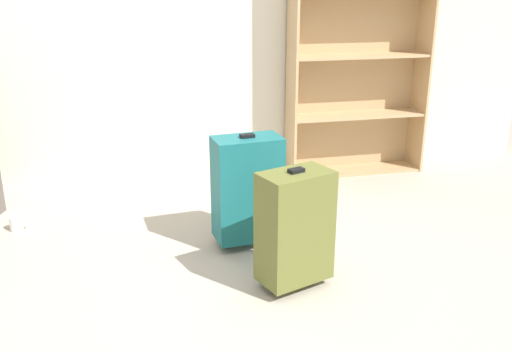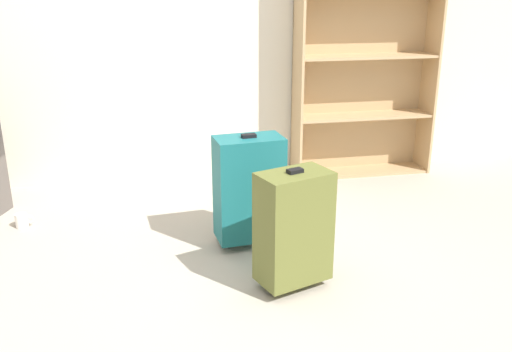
{
  "view_description": "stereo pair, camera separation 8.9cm",
  "coord_description": "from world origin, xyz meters",
  "views": [
    {
      "loc": [
        -0.67,
        -2.37,
        1.54
      ],
      "look_at": [
        -0.02,
        0.39,
        0.55
      ],
      "focal_mm": 39.09,
      "sensor_mm": 36.0,
      "label": 1
    },
    {
      "loc": [
        -0.58,
        -2.39,
        1.54
      ],
      "look_at": [
        -0.02,
        0.39,
        0.55
      ],
      "focal_mm": 39.09,
      "sensor_mm": 36.0,
      "label": 2
    }
  ],
  "objects": [
    {
      "name": "back_wall",
      "position": [
        0.0,
        2.07,
        1.3
      ],
      "size": [
        5.63,
        0.1,
        2.6
      ],
      "primitive_type": "cube",
      "color": "beige",
      "rests_on": "ground"
    },
    {
      "name": "bookshelf",
      "position": [
        1.18,
        1.89,
        1.17
      ],
      "size": [
        1.15,
        0.29,
        1.94
      ],
      "color": "tan",
      "rests_on": "ground"
    },
    {
      "name": "mug",
      "position": [
        -1.43,
        1.23,
        0.05
      ],
      "size": [
        0.12,
        0.08,
        0.1
      ],
      "color": "white",
      "rests_on": "ground"
    },
    {
      "name": "ground_plane",
      "position": [
        0.0,
        0.0,
        0.0
      ],
      "size": [
        9.85,
        9.85,
        0.0
      ],
      "primitive_type": "plane",
      "color": "#B2A899"
    },
    {
      "name": "suitcase_olive",
      "position": [
        0.13,
        0.14,
        0.35
      ],
      "size": [
        0.42,
        0.33,
        0.66
      ],
      "color": "brown",
      "rests_on": "ground"
    },
    {
      "name": "suitcase_teal",
      "position": [
        0.0,
        0.69,
        0.37
      ],
      "size": [
        0.42,
        0.27,
        0.7
      ],
      "color": "#19666B",
      "rests_on": "ground"
    }
  ]
}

